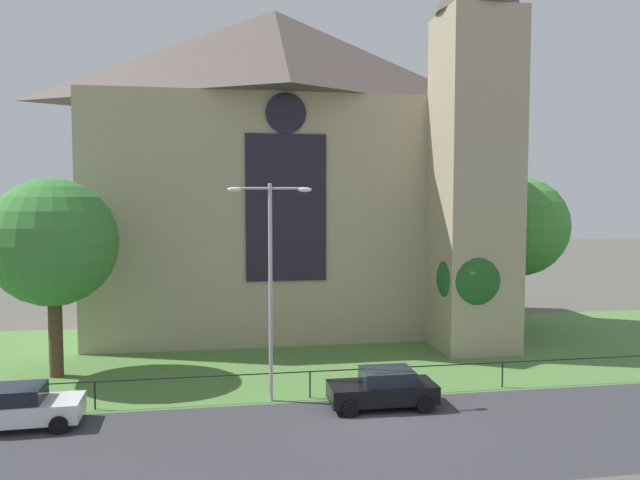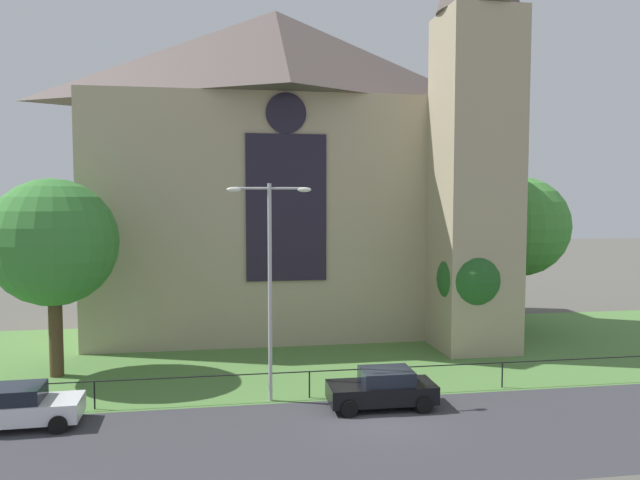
# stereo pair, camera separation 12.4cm
# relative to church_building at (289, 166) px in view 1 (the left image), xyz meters

# --- Properties ---
(ground) EXTENTS (160.00, 160.00, 0.00)m
(ground) POSITION_rel_church_building_xyz_m (1.46, -6.62, -10.27)
(ground) COLOR #56544C
(road_asphalt) EXTENTS (120.00, 8.00, 0.01)m
(road_asphalt) POSITION_rel_church_building_xyz_m (1.46, -18.62, -10.27)
(road_asphalt) COLOR #38383D
(road_asphalt) RESTS_ON ground
(grass_verge) EXTENTS (120.00, 20.00, 0.01)m
(grass_verge) POSITION_rel_church_building_xyz_m (1.46, -8.62, -10.27)
(grass_verge) COLOR #517F3D
(grass_verge) RESTS_ON ground
(church_building) EXTENTS (23.20, 16.20, 26.00)m
(church_building) POSITION_rel_church_building_xyz_m (0.00, 0.00, 0.00)
(church_building) COLOR tan
(church_building) RESTS_ON ground
(iron_railing) EXTENTS (33.98, 0.07, 1.13)m
(iron_railing) POSITION_rel_church_building_xyz_m (-0.77, -14.12, -9.29)
(iron_railing) COLOR black
(iron_railing) RESTS_ON ground
(tree_right_near) EXTENTS (3.41, 3.41, 5.68)m
(tree_right_near) POSITION_rel_church_building_xyz_m (8.63, -8.20, -6.34)
(tree_right_near) COLOR #4C3823
(tree_right_near) RESTS_ON ground
(tree_left_near) EXTENTS (5.83, 5.83, 9.14)m
(tree_left_near) POSITION_rel_church_building_xyz_m (-11.88, -9.19, -4.08)
(tree_left_near) COLOR #4C3823
(tree_left_near) RESTS_ON ground
(tree_right_far) EXTENTS (6.17, 6.17, 9.55)m
(tree_right_far) POSITION_rel_church_building_xyz_m (14.08, -3.06, -3.84)
(tree_right_far) COLOR #423021
(tree_right_far) RESTS_ON ground
(streetlamp_near) EXTENTS (3.37, 0.26, 8.82)m
(streetlamp_near) POSITION_rel_church_building_xyz_m (-2.39, -14.22, -4.71)
(streetlamp_near) COLOR #B2B2B7
(streetlamp_near) RESTS_ON ground
(parked_car_white) EXTENTS (4.26, 2.14, 1.51)m
(parked_car_white) POSITION_rel_church_building_xyz_m (-11.56, -15.63, -9.53)
(parked_car_white) COLOR silver
(parked_car_white) RESTS_ON ground
(parked_car_black) EXTENTS (4.22, 2.06, 1.51)m
(parked_car_black) POSITION_rel_church_building_xyz_m (1.91, -15.69, -9.53)
(parked_car_black) COLOR black
(parked_car_black) RESTS_ON ground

